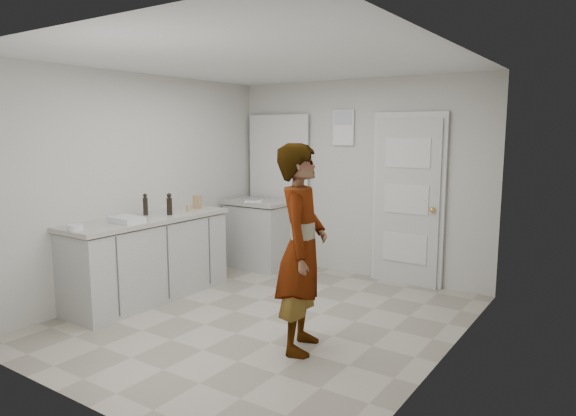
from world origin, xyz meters
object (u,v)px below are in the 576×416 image
Objects in this scene: cake_mix_box at (197,202)px; egg_bowl at (75,227)px; baking_dish at (127,220)px; person at (302,249)px; oil_cruet_a at (169,205)px; oil_cruet_b at (145,205)px; spice_jar at (189,208)px.

egg_bowl is (0.01, -1.65, -0.05)m from cake_mix_box.
person is at bearing 4.90° from baking_dish.
oil_cruet_a reaches higher than baking_dish.
baking_dish is 2.38× the size of egg_bowl.
cake_mix_box is 0.66× the size of oil_cruet_b.
egg_bowl is (-0.06, -1.43, -0.01)m from spice_jar.
cake_mix_box is 0.70m from oil_cruet_b.
oil_cruet_a is at bearing 88.97° from baking_dish.
spice_jar reaches higher than baking_dish.
egg_bowl is at bearing -96.19° from baking_dish.
spice_jar is 0.51m from oil_cruet_b.
person is 2.03m from baking_dish.
oil_cruet_b reaches higher than cake_mix_box.
person is 2.06m from oil_cruet_a.
oil_cruet_b is at bearing 98.26° from egg_bowl.
spice_jar is (0.07, -0.22, -0.04)m from cake_mix_box.
oil_cruet_b is at bearing -115.83° from cake_mix_box.
oil_cruet_a is 1.13m from egg_bowl.
egg_bowl is (-0.07, -1.13, -0.09)m from oil_cruet_a.
person is 2.30m from cake_mix_box.
oil_cruet_b is (-2.22, 0.24, 0.16)m from person.
oil_cruet_b is 1.70× the size of egg_bowl.
cake_mix_box is 1.10m from baking_dish.
baking_dish is (0.00, -0.88, -0.01)m from spice_jar.
egg_bowl is at bearing -81.74° from oil_cruet_b.
spice_jar is at bearing -87.24° from cake_mix_box.
person is 2.24m from oil_cruet_b.
oil_cruet_a is at bearing 37.35° from oil_cruet_b.
person is 23.57× the size of spice_jar.
person is at bearing -6.25° from oil_cruet_b.
person is 10.85× the size of cake_mix_box.
oil_cruet_b reaches higher than spice_jar.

